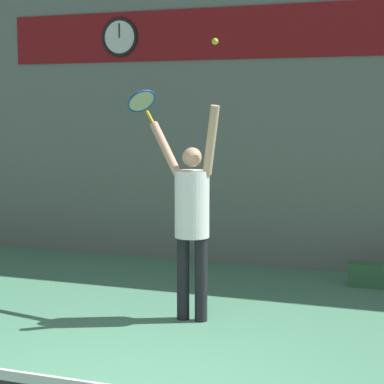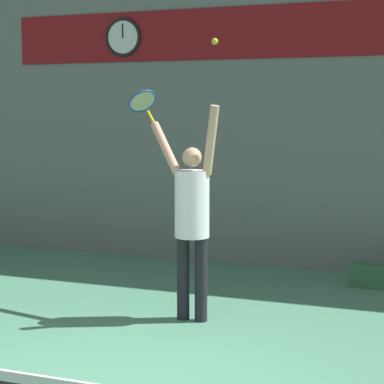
# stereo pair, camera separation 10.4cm
# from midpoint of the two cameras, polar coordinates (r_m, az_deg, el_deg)

# --- Properties ---
(back_wall) EXTENTS (18.00, 0.10, 5.00)m
(back_wall) POSITION_cam_midpoint_polar(r_m,az_deg,el_deg) (9.59, 6.65, 8.73)
(back_wall) COLOR slate
(back_wall) RESTS_ON ground_plane
(sponsor_banner) EXTENTS (7.73, 0.02, 0.70)m
(sponsor_banner) POSITION_cam_midpoint_polar(r_m,az_deg,el_deg) (9.58, 6.62, 12.95)
(sponsor_banner) COLOR maroon
(scoreboard_clock) EXTENTS (0.56, 0.05, 0.56)m
(scoreboard_clock) POSITION_cam_midpoint_polar(r_m,az_deg,el_deg) (10.29, -5.38, 12.53)
(scoreboard_clock) COLOR white
(tennis_player) EXTENTS (0.93, 0.55, 2.21)m
(tennis_player) POSITION_cam_midpoint_polar(r_m,az_deg,el_deg) (7.07, 0.39, -1.73)
(tennis_player) COLOR black
(tennis_player) RESTS_ON ground_plane
(tennis_racket) EXTENTS (0.42, 0.42, 0.39)m
(tennis_racket) POSITION_cam_midpoint_polar(r_m,az_deg,el_deg) (7.69, -3.64, 7.35)
(tennis_racket) COLOR yellow
(tennis_ball) EXTENTS (0.06, 0.06, 0.06)m
(tennis_ball) POSITION_cam_midpoint_polar(r_m,az_deg,el_deg) (6.84, 2.33, 12.25)
(tennis_ball) COLOR #CCDB2D
(equipment_bag) EXTENTS (0.67, 0.26, 0.29)m
(equipment_bag) POSITION_cam_midpoint_polar(r_m,az_deg,el_deg) (8.86, 15.43, -6.67)
(equipment_bag) COLOR #33663F
(equipment_bag) RESTS_ON ground_plane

